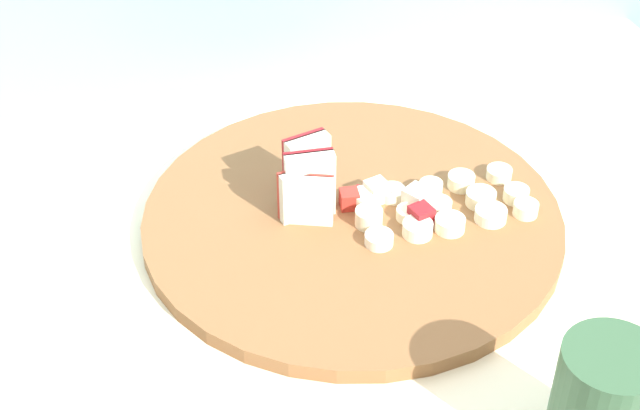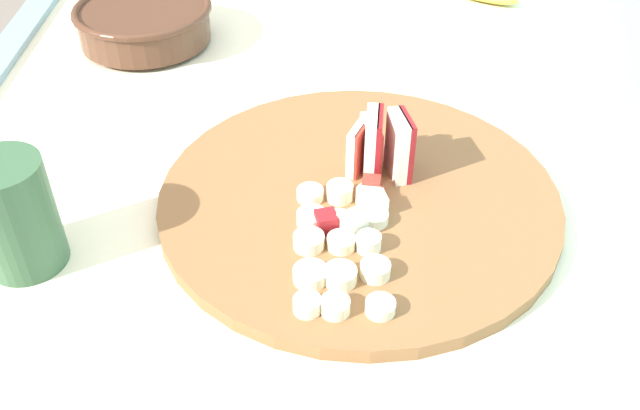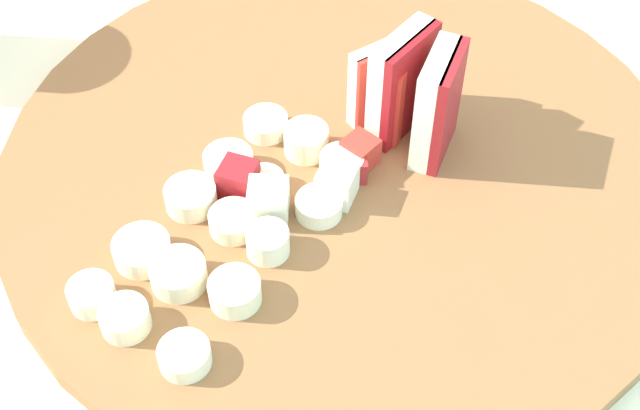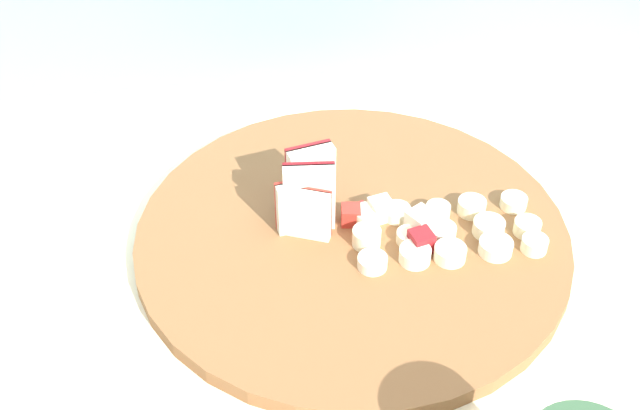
% 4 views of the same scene
% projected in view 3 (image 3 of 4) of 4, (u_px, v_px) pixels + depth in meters
% --- Properties ---
extents(tiled_countertop, '(1.11, 0.75, 0.91)m').
position_uv_depth(tiled_countertop, '(307.00, 371.00, 0.91)').
color(tiled_countertop, beige).
rests_on(tiled_countertop, ground).
extents(cutting_board, '(0.38, 0.38, 0.01)m').
position_uv_depth(cutting_board, '(343.00, 163.00, 0.48)').
color(cutting_board, brown).
rests_on(cutting_board, tiled_countertop).
extents(apple_wedge_fan, '(0.06, 0.06, 0.06)m').
position_uv_depth(apple_wedge_fan, '(410.00, 91.00, 0.47)').
color(apple_wedge_fan, '#B22D23').
rests_on(apple_wedge_fan, cutting_board).
extents(apple_dice_pile, '(0.08, 0.07, 0.02)m').
position_uv_depth(apple_dice_pile, '(302.00, 181.00, 0.45)').
color(apple_dice_pile, '#EFE5CC').
rests_on(apple_dice_pile, cutting_board).
extents(banana_slice_rows, '(0.17, 0.09, 0.02)m').
position_uv_depth(banana_slice_rows, '(227.00, 222.00, 0.44)').
color(banana_slice_rows, white).
rests_on(banana_slice_rows, cutting_board).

